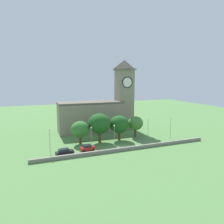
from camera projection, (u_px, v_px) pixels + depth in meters
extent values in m
plane|color=#517F42|center=(106.00, 136.00, 78.34)|extent=(200.00, 200.00, 0.00)
cube|color=gray|center=(91.00, 117.00, 84.24)|extent=(24.82, 10.90, 10.69)
cube|color=#5C5547|center=(91.00, 103.00, 83.35)|extent=(24.78, 10.13, 0.70)
cube|color=gray|center=(124.00, 100.00, 87.68)|extent=(6.41, 6.41, 23.27)
cube|color=#675F4F|center=(124.00, 69.00, 85.81)|extent=(7.44, 7.44, 0.50)
pyramid|color=#484338|center=(124.00, 64.00, 85.51)|extent=(6.73, 6.73, 3.36)
cylinder|color=white|center=(127.00, 82.00, 83.68)|extent=(3.91, 0.32, 3.91)
torus|color=black|center=(127.00, 82.00, 83.68)|extent=(4.27, 0.57, 4.26)
cylinder|color=white|center=(132.00, 82.00, 87.59)|extent=(0.32, 3.91, 3.91)
torus|color=black|center=(132.00, 82.00, 87.59)|extent=(0.57, 4.27, 4.26)
cube|color=gray|center=(127.00, 149.00, 62.66)|extent=(53.02, 0.70, 0.97)
cube|color=black|center=(65.00, 153.00, 58.40)|extent=(4.91, 2.38, 0.86)
cube|color=#1E232B|center=(64.00, 150.00, 58.16)|extent=(2.83, 1.88, 0.68)
cylinder|color=black|center=(69.00, 152.00, 60.00)|extent=(0.72, 0.41, 0.69)
cylinder|color=black|center=(72.00, 154.00, 58.52)|extent=(0.72, 0.41, 0.69)
cylinder|color=black|center=(58.00, 154.00, 58.40)|extent=(0.72, 0.41, 0.69)
cylinder|color=black|center=(60.00, 156.00, 56.93)|extent=(0.72, 0.41, 0.69)
cube|color=red|center=(88.00, 148.00, 62.14)|extent=(4.16, 2.09, 0.81)
cube|color=#1E232B|center=(87.00, 146.00, 61.94)|extent=(2.37, 1.76, 0.65)
cylinder|color=black|center=(91.00, 148.00, 63.62)|extent=(0.67, 0.37, 0.65)
cylinder|color=black|center=(93.00, 150.00, 61.97)|extent=(0.67, 0.37, 0.65)
cylinder|color=black|center=(82.00, 149.00, 62.45)|extent=(0.67, 0.37, 0.65)
cylinder|color=black|center=(84.00, 151.00, 60.80)|extent=(0.67, 0.37, 0.65)
cylinder|color=#9EA0A5|center=(50.00, 142.00, 58.48)|extent=(0.14, 0.14, 6.89)
sphere|color=#F4EFCC|center=(49.00, 129.00, 57.90)|extent=(0.44, 0.44, 0.44)
cylinder|color=#9EA0A5|center=(91.00, 138.00, 64.28)|extent=(0.14, 0.14, 5.86)
sphere|color=#F4EFCC|center=(91.00, 128.00, 63.79)|extent=(0.44, 0.44, 0.44)
cylinder|color=#9EA0A5|center=(114.00, 136.00, 65.90)|extent=(0.14, 0.14, 6.13)
sphere|color=#F4EFCC|center=(114.00, 126.00, 65.39)|extent=(0.44, 0.44, 0.44)
cylinder|color=#9EA0A5|center=(148.00, 130.00, 70.73)|extent=(0.14, 0.14, 7.26)
sphere|color=#F4EFCC|center=(148.00, 119.00, 70.13)|extent=(0.44, 0.44, 0.44)
cylinder|color=#9EA0A5|center=(170.00, 128.00, 74.09)|extent=(0.14, 0.14, 7.01)
sphere|color=#F4EFCC|center=(171.00, 118.00, 73.51)|extent=(0.44, 0.44, 0.44)
cylinder|color=brown|center=(100.00, 137.00, 70.17)|extent=(1.00, 1.00, 3.42)
ellipsoid|color=#1E511E|center=(100.00, 124.00, 69.49)|extent=(7.11, 7.11, 6.40)
cylinder|color=brown|center=(135.00, 133.00, 76.53)|extent=(0.74, 0.74, 2.87)
ellipsoid|color=#427A33|center=(135.00, 123.00, 76.00)|extent=(5.30, 5.30, 4.77)
cylinder|color=brown|center=(119.00, 136.00, 72.59)|extent=(0.88, 0.88, 3.00)
ellipsoid|color=#1E511E|center=(119.00, 124.00, 71.99)|extent=(6.30, 6.30, 5.67)
cylinder|color=brown|center=(80.00, 140.00, 68.60)|extent=(0.79, 0.79, 2.53)
ellipsoid|color=#33702D|center=(80.00, 129.00, 68.07)|extent=(5.61, 5.61, 5.05)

